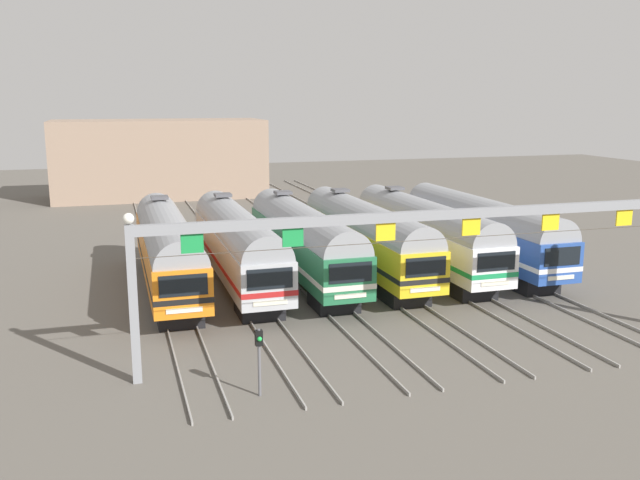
{
  "coord_description": "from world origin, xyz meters",
  "views": [
    {
      "loc": [
        -13.34,
        -40.7,
        11.3
      ],
      "look_at": [
        -1.43,
        -1.57,
        2.87
      ],
      "focal_mm": 38.61,
      "sensor_mm": 36.0,
      "label": 1
    }
  ],
  "objects": [
    {
      "name": "ground_plane",
      "position": [
        0.0,
        0.0,
        0.0
      ],
      "size": [
        160.0,
        160.0,
        0.0
      ],
      "primitive_type": "plane",
      "color": "#5B564F"
    },
    {
      "name": "track_bed",
      "position": [
        0.0,
        17.0,
        0.07
      ],
      "size": [
        22.33,
        70.0,
        0.15
      ],
      "color": "gray",
      "rests_on": "ground"
    },
    {
      "name": "commuter_train_orange",
      "position": [
        -10.41,
        -0.0,
        2.69
      ],
      "size": [
        2.88,
        18.06,
        5.05
      ],
      "color": "orange",
      "rests_on": "ground"
    },
    {
      "name": "commuter_train_stainless",
      "position": [
        -6.25,
        -0.0,
        2.69
      ],
      "size": [
        2.88,
        18.06,
        5.05
      ],
      "color": "#B2B5BA",
      "rests_on": "ground"
    },
    {
      "name": "commuter_train_green",
      "position": [
        -2.08,
        -0.0,
        2.69
      ],
      "size": [
        2.88,
        18.06,
        5.05
      ],
      "color": "#236B42",
      "rests_on": "ground"
    },
    {
      "name": "commuter_train_yellow",
      "position": [
        2.08,
        -0.0,
        2.69
      ],
      "size": [
        2.88,
        18.06,
        5.05
      ],
      "color": "gold",
      "rests_on": "ground"
    },
    {
      "name": "commuter_train_white",
      "position": [
        6.25,
        -0.0,
        2.69
      ],
      "size": [
        2.88,
        18.06,
        5.05
      ],
      "color": "white",
      "rests_on": "ground"
    },
    {
      "name": "commuter_train_blue",
      "position": [
        10.41,
        -0.01,
        2.69
      ],
      "size": [
        2.88,
        18.06,
        4.77
      ],
      "color": "#284C9E",
      "rests_on": "ground"
    },
    {
      "name": "catenary_gantry",
      "position": [
        0.0,
        -13.5,
        5.36
      ],
      "size": [
        26.06,
        0.44,
        6.97
      ],
      "color": "gray",
      "rests_on": "ground"
    },
    {
      "name": "yard_signal_mast",
      "position": [
        -8.33,
        -16.23,
        1.9
      ],
      "size": [
        0.28,
        0.35,
        2.71
      ],
      "color": "#59595E",
      "rests_on": "ground"
    },
    {
      "name": "maintenance_building",
      "position": [
        -7.83,
        41.48,
        4.45
      ],
      "size": [
        23.77,
        10.0,
        8.91
      ],
      "primitive_type": "cube",
      "color": "gray",
      "rests_on": "ground"
    }
  ]
}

